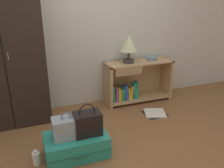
# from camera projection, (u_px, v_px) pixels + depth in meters

# --- Properties ---
(ground_plane) EXTENTS (9.00, 9.00, 0.00)m
(ground_plane) POSITION_uv_depth(u_px,v_px,m) (126.00, 154.00, 2.70)
(ground_plane) COLOR brown
(back_wall) EXTENTS (6.40, 0.10, 2.60)m
(back_wall) POSITION_uv_depth(u_px,v_px,m) (88.00, 21.00, 3.54)
(back_wall) COLOR beige
(back_wall) RESTS_ON ground_plane
(wardrobe) EXTENTS (0.97, 0.47, 1.99)m
(wardrobe) POSITION_uv_depth(u_px,v_px,m) (4.00, 52.00, 3.02)
(wardrobe) COLOR black
(wardrobe) RESTS_ON ground_plane
(bookshelf) EXTENTS (1.09, 0.37, 0.67)m
(bookshelf) POSITION_uv_depth(u_px,v_px,m) (135.00, 82.00, 3.91)
(bookshelf) COLOR tan
(bookshelf) RESTS_ON ground_plane
(table_lamp) EXTENTS (0.27, 0.27, 0.42)m
(table_lamp) POSITION_uv_depth(u_px,v_px,m) (129.00, 45.00, 3.63)
(table_lamp) COLOR #3D3838
(table_lamp) RESTS_ON bookshelf
(bowl) EXTENTS (0.17, 0.17, 0.05)m
(bowl) POSITION_uv_depth(u_px,v_px,m) (152.00, 58.00, 3.86)
(bowl) COLOR slate
(bowl) RESTS_ON bookshelf
(suitcase_large) EXTENTS (0.69, 0.43, 0.25)m
(suitcase_large) POSITION_uv_depth(u_px,v_px,m) (76.00, 145.00, 2.65)
(suitcase_large) COLOR teal
(suitcase_large) RESTS_ON ground_plane
(train_case) EXTENTS (0.30, 0.21, 0.30)m
(train_case) POSITION_uv_depth(u_px,v_px,m) (67.00, 127.00, 2.54)
(train_case) COLOR #8E99A3
(train_case) RESTS_ON suitcase_large
(handbag) EXTENTS (0.29, 0.19, 0.36)m
(handbag) POSITION_uv_depth(u_px,v_px,m) (87.00, 123.00, 2.59)
(handbag) COLOR black
(handbag) RESTS_ON suitcase_large
(bottle) EXTENTS (0.08, 0.08, 0.16)m
(bottle) POSITION_uv_depth(u_px,v_px,m) (36.00, 158.00, 2.52)
(bottle) COLOR white
(bottle) RESTS_ON ground_plane
(open_book_on_floor) EXTENTS (0.37, 0.36, 0.02)m
(open_book_on_floor) POSITION_uv_depth(u_px,v_px,m) (155.00, 113.00, 3.58)
(open_book_on_floor) COLOR white
(open_book_on_floor) RESTS_ON ground_plane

